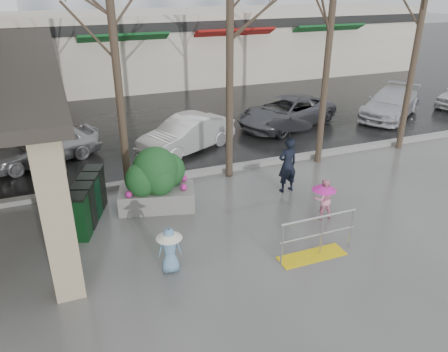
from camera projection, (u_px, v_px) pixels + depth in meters
ground at (239, 241)px, 10.54m from camera, size 120.00×120.00×0.00m
street_asphalt at (110, 72)px, 29.16m from camera, size 120.00×36.00×0.01m
curb at (190, 174)px, 13.90m from camera, size 120.00×0.30×0.15m
canopy_slab at (9, 50)px, 14.21m from camera, size 2.80×18.00×0.25m
pillar_front at (58, 217)px, 8.10m from camera, size 0.55×0.55×3.50m
pillar_back at (49, 119)px, 13.60m from camera, size 0.55×0.55×3.50m
storefront_row at (150, 47)px, 25.57m from camera, size 34.00×6.74×4.00m
handrail at (315, 242)px, 9.82m from camera, size 1.90×0.50×1.03m
tree_west at (111, 9)px, 10.81m from camera, size 3.20×3.20×6.80m
tree_midwest at (230, 0)px, 11.80m from camera, size 3.20×3.20×7.00m
tree_mideast at (332, 11)px, 13.05m from camera, size 3.20×3.20×6.50m
woman at (289, 148)px, 12.43m from camera, size 1.25×1.25×2.28m
child_pink at (323, 196)px, 11.30m from camera, size 0.64×0.64×1.10m
child_blue at (170, 246)px, 9.22m from camera, size 0.57×0.57×1.05m
planter at (156, 179)px, 11.73m from camera, size 2.20×1.48×1.76m
news_boxes at (88, 201)px, 11.15m from camera, size 1.16×2.13×1.17m
car_a at (44, 144)px, 14.77m from camera, size 3.98×2.66×1.26m
car_b at (187, 134)px, 15.72m from camera, size 4.02×2.90×1.26m
car_c at (286, 112)px, 18.32m from camera, size 4.97×3.46×1.26m
car_d at (391, 103)px, 19.57m from camera, size 4.60×3.86×1.26m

